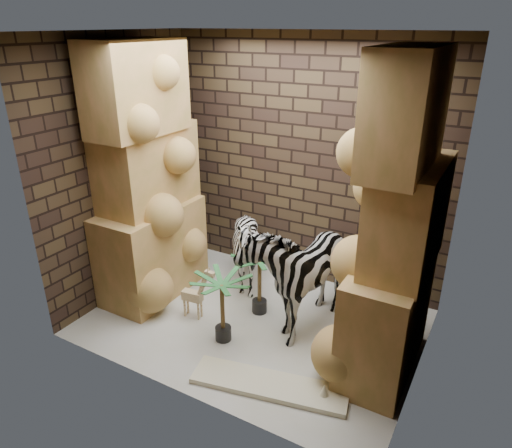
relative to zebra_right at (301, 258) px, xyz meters
The scene contains 14 objects.
floor 0.92m from the zebra_right, 140.57° to the right, with size 3.50×3.50×0.00m, color silver.
ceiling 2.30m from the zebra_right, 140.57° to the right, with size 3.50×3.50×0.00m, color black.
wall_back 1.25m from the zebra_right, 113.56° to the left, with size 3.50×3.50×0.00m, color #2E201A.
wall_front 1.79m from the zebra_right, 104.25° to the right, with size 3.50×3.50×0.00m, color #2E201A.
wall_left 2.30m from the zebra_right, behind, with size 3.00×3.00×0.00m, color #2E201A.
wall_right 1.58m from the zebra_right, 13.74° to the right, with size 3.00×3.00×0.00m, color #2E201A.
rock_pillar_left 1.98m from the zebra_right, 169.62° to the right, with size 0.68×1.30×3.00m, color tan, non-canonical shape.
rock_pillar_right 1.30m from the zebra_right, 17.94° to the right, with size 0.58×1.25×3.00m, color tan, non-canonical shape.
zebra_right is the anchor object (origin of this frame).
zebra_left 0.90m from the zebra_right, 164.02° to the left, with size 0.88×1.09×0.99m, color white.
giraffe_toy 1.26m from the zebra_right, 151.82° to the right, with size 0.35×0.12×0.69m, color beige, non-canonical shape.
palm_front 0.60m from the zebra_right, 165.26° to the right, with size 0.36×0.36×0.75m, color #1E5028, non-canonical shape.
palm_back 0.99m from the zebra_right, 125.25° to the right, with size 0.36×0.36×0.76m, color #1E5028, non-canonical shape.
surfboard 1.36m from the zebra_right, 78.91° to the right, with size 1.44×0.35×0.05m, color #EFEAC3.
Camera 1 is at (2.15, -3.75, 3.08)m, focal length 32.74 mm.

